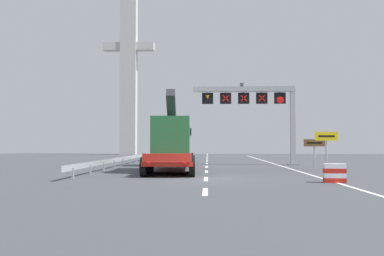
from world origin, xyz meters
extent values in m
plane|color=#424449|center=(0.00, 0.00, 0.00)|extent=(112.00, 112.00, 0.00)
cube|color=silver|center=(0.02, -6.00, 0.01)|extent=(0.20, 2.60, 0.01)
cube|color=silver|center=(0.02, -0.19, 0.01)|extent=(0.20, 2.60, 0.01)
cube|color=silver|center=(0.02, 5.62, 0.01)|extent=(0.20, 2.60, 0.01)
cube|color=silver|center=(0.02, 11.43, 0.01)|extent=(0.20, 2.60, 0.01)
cube|color=silver|center=(0.02, 17.24, 0.01)|extent=(0.20, 2.60, 0.01)
cube|color=silver|center=(0.02, 23.05, 0.01)|extent=(0.20, 2.60, 0.01)
cube|color=silver|center=(0.02, 28.86, 0.01)|extent=(0.20, 2.60, 0.01)
cube|color=silver|center=(0.02, 34.68, 0.01)|extent=(0.20, 2.60, 0.01)
cube|color=silver|center=(0.02, 40.49, 0.01)|extent=(0.20, 2.60, 0.01)
cube|color=silver|center=(0.02, 46.30, 0.01)|extent=(0.20, 2.60, 0.01)
cube|color=silver|center=(0.02, 52.11, 0.01)|extent=(0.20, 2.60, 0.01)
cube|color=silver|center=(0.02, 57.92, 0.01)|extent=(0.20, 2.60, 0.01)
cube|color=silver|center=(6.20, 12.00, 0.01)|extent=(0.20, 63.00, 0.01)
cube|color=#9EA0A5|center=(7.53, 14.74, 3.45)|extent=(0.40, 0.40, 6.90)
cube|color=slate|center=(7.53, 14.74, 0.04)|extent=(0.90, 0.90, 0.08)
cube|color=#9EA0A5|center=(3.27, 14.74, 6.65)|extent=(8.91, 0.44, 0.44)
cube|color=#4C4C51|center=(3.11, 14.74, 7.05)|extent=(0.28, 0.40, 0.28)
cube|color=black|center=(6.43, 14.74, 5.84)|extent=(0.98, 0.24, 0.97)
cube|color=#9EA0A5|center=(6.43, 14.74, 6.38)|extent=(0.08, 0.08, 0.16)
cone|color=red|center=(6.43, 14.61, 5.67)|extent=(0.63, 0.02, 0.63)
cube|color=black|center=(4.85, 14.74, 5.84)|extent=(0.98, 0.24, 0.97)
cube|color=#9EA0A5|center=(4.85, 14.74, 6.38)|extent=(0.08, 0.08, 0.16)
cube|color=red|center=(4.85, 14.61, 5.84)|extent=(0.60, 0.02, 0.60)
cube|color=red|center=(4.85, 14.61, 5.84)|extent=(0.60, 0.02, 0.60)
cube|color=black|center=(3.27, 14.74, 5.84)|extent=(0.98, 0.24, 0.97)
cube|color=#9EA0A5|center=(3.27, 14.74, 6.38)|extent=(0.08, 0.08, 0.16)
cube|color=red|center=(3.27, 14.61, 5.84)|extent=(0.60, 0.02, 0.60)
cube|color=red|center=(3.27, 14.61, 5.84)|extent=(0.60, 0.02, 0.60)
cube|color=black|center=(1.69, 14.74, 5.84)|extent=(0.98, 0.24, 0.97)
cube|color=#9EA0A5|center=(1.69, 14.74, 6.38)|extent=(0.08, 0.08, 0.16)
cube|color=red|center=(1.69, 14.61, 5.84)|extent=(0.60, 0.02, 0.60)
cube|color=red|center=(1.69, 14.61, 5.84)|extent=(0.60, 0.02, 0.60)
cube|color=black|center=(0.11, 14.74, 5.84)|extent=(0.98, 0.24, 0.97)
cube|color=#9EA0A5|center=(0.11, 14.74, 6.38)|extent=(0.08, 0.08, 0.16)
cone|color=orange|center=(0.11, 14.61, 5.94)|extent=(0.35, 0.35, 0.34)
cube|color=red|center=(-2.28, 5.67, 0.73)|extent=(3.20, 10.50, 0.24)
cube|color=red|center=(-2.07, 0.39, 1.10)|extent=(2.66, 0.18, 0.44)
cylinder|color=black|center=(-3.45, 1.12, 0.55)|extent=(0.36, 1.11, 1.10)
cylinder|color=black|center=(-0.76, 1.22, 0.55)|extent=(0.36, 1.11, 1.10)
cylinder|color=black|center=(-3.49, 2.17, 0.55)|extent=(0.36, 1.11, 1.10)
cylinder|color=black|center=(-0.80, 2.27, 0.55)|extent=(0.36, 1.11, 1.10)
cylinder|color=black|center=(-3.53, 3.22, 0.55)|extent=(0.36, 1.11, 1.10)
cylinder|color=black|center=(-0.84, 3.32, 0.55)|extent=(0.36, 1.11, 1.10)
cylinder|color=black|center=(-3.57, 4.27, 0.55)|extent=(0.36, 1.11, 1.10)
cylinder|color=black|center=(-0.88, 4.37, 0.55)|extent=(0.36, 1.11, 1.10)
cylinder|color=black|center=(-3.61, 5.31, 0.55)|extent=(0.36, 1.11, 1.10)
cylinder|color=black|center=(-0.92, 5.42, 0.55)|extent=(0.36, 1.11, 1.10)
cube|color=silver|center=(-2.55, 12.76, 2.10)|extent=(2.70, 3.30, 3.10)
cube|color=black|center=(-2.55, 12.76, 2.80)|extent=(2.73, 3.32, 0.60)
cylinder|color=black|center=(-3.87, 13.59, 0.55)|extent=(0.38, 1.11, 1.10)
cylinder|color=black|center=(-1.30, 13.69, 0.55)|extent=(0.38, 1.11, 1.10)
cylinder|color=black|center=(-3.79, 11.59, 0.55)|extent=(0.38, 1.11, 1.10)
cylinder|color=black|center=(-1.22, 11.69, 0.55)|extent=(0.38, 1.11, 1.10)
cube|color=#236638|center=(-2.29, 6.07, 2.20)|extent=(2.60, 5.81, 2.70)
cube|color=#2D2D33|center=(-2.26, 5.21, 4.15)|extent=(0.67, 2.96, 2.29)
cube|color=red|center=(-3.05, 0.31, 0.80)|extent=(0.20, 0.07, 0.12)
cube|color=red|center=(-1.09, 0.39, 0.80)|extent=(0.20, 0.07, 0.12)
cylinder|color=#9EA0A5|center=(8.18, 6.78, 1.33)|extent=(0.10, 0.10, 2.66)
cube|color=yellow|center=(8.18, 6.72, 2.36)|extent=(1.54, 0.06, 0.60)
cube|color=black|center=(8.18, 6.69, 2.36)|extent=(1.11, 0.01, 0.12)
cylinder|color=#9EA0A5|center=(7.98, 9.23, 1.09)|extent=(0.10, 0.10, 2.18)
cube|color=brown|center=(7.98, 9.17, 1.92)|extent=(1.56, 0.06, 0.54)
cube|color=black|center=(7.98, 9.14, 1.92)|extent=(1.12, 0.01, 0.12)
cube|color=red|center=(6.14, -1.91, 0.11)|extent=(1.04, 0.59, 0.23)
cube|color=white|center=(6.14, -1.91, 0.34)|extent=(1.04, 0.59, 0.22)
cube|color=red|center=(6.14, -1.91, 0.56)|extent=(1.04, 0.59, 0.23)
cube|color=white|center=(6.14, -1.91, 0.79)|extent=(1.04, 0.59, 0.23)
cube|color=#999EA3|center=(-6.99, 14.21, 0.60)|extent=(0.04, 32.42, 0.32)
cube|color=#999EA3|center=(-6.93, -0.38, 0.30)|extent=(0.10, 0.10, 0.60)
cube|color=#999EA3|center=(-6.93, 2.86, 0.30)|extent=(0.10, 0.10, 0.60)
cube|color=#999EA3|center=(-6.93, 6.11, 0.30)|extent=(0.10, 0.10, 0.60)
cube|color=#999EA3|center=(-6.93, 9.35, 0.30)|extent=(0.10, 0.10, 0.60)
cube|color=#999EA3|center=(-6.93, 12.59, 0.30)|extent=(0.10, 0.10, 0.60)
cube|color=#999EA3|center=(-6.93, 15.83, 0.30)|extent=(0.10, 0.10, 0.60)
cube|color=#999EA3|center=(-6.93, 19.08, 0.30)|extent=(0.10, 0.10, 0.60)
cube|color=#999EA3|center=(-6.93, 22.32, 0.30)|extent=(0.10, 0.10, 0.60)
cube|color=#999EA3|center=(-6.93, 25.56, 0.30)|extent=(0.10, 0.10, 0.60)
cube|color=#999EA3|center=(-6.93, 28.80, 0.30)|extent=(0.10, 0.10, 0.60)
cube|color=#B7B7B2|center=(-13.90, 51.32, 15.40)|extent=(2.80, 2.00, 30.80)
cube|color=#B7B7B2|center=(-13.90, 51.32, 19.10)|extent=(9.00, 1.60, 1.40)
camera|label=1|loc=(0.13, -22.14, 1.83)|focal=39.31mm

